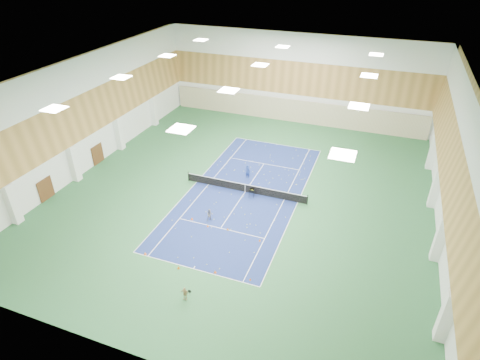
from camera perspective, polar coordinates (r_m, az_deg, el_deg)
name	(u,v)px	position (r m, az deg, el deg)	size (l,w,h in m)	color
ground	(245,192)	(40.89, 0.73, -1.72)	(40.00, 40.00, 0.00)	#296035
room_shell	(245,139)	(37.98, 0.78, 5.92)	(36.00, 40.00, 12.00)	white
wood_cladding	(246,119)	(37.18, 0.81, 8.71)	(36.00, 40.00, 8.00)	#B38342
ceiling_light_grid	(246,76)	(35.88, 0.85, 14.52)	(21.40, 25.40, 0.06)	white
court_surface	(245,192)	(40.88, 0.73, -1.71)	(10.97, 23.77, 0.01)	navy
tennis_balls_scatter	(245,192)	(40.86, 0.73, -1.66)	(10.57, 22.77, 0.07)	yellow
tennis_net	(245,187)	(40.59, 0.73, -1.07)	(12.80, 0.10, 1.10)	black
back_curtain	(293,111)	(57.21, 7.59, 9.73)	(35.40, 0.16, 3.20)	#C6B793
door_left_a	(46,189)	(43.66, -25.91, -1.19)	(0.08, 1.80, 2.20)	#593319
door_left_b	(98,154)	(48.59, -19.59, 3.49)	(0.08, 1.80, 2.20)	#593319
coach	(248,171)	(42.92, 1.09, 1.23)	(0.58, 0.38, 1.58)	navy
child_court	(210,215)	(36.70, -4.31, -4.96)	(0.58, 0.45, 1.19)	gray
child_apron	(185,293)	(29.79, -7.86, -15.69)	(0.65, 0.27, 1.11)	tan
ball_cart	(252,193)	(39.90, 1.67, -1.84)	(0.54, 0.54, 0.94)	black
cone_svc_a	(192,218)	(37.20, -6.85, -5.46)	(0.23, 0.23, 0.25)	#FF580D
cone_svc_b	(208,226)	(36.21, -4.61, -6.50)	(0.21, 0.21, 0.23)	orange
cone_svc_c	(228,229)	(35.75, -1.77, -6.98)	(0.19, 0.19, 0.21)	orange
cone_svc_d	(260,240)	(34.59, 2.84, -8.54)	(0.19, 0.19, 0.20)	#E65D0C
cone_base_a	(145,253)	(34.12, -13.35, -10.11)	(0.23, 0.23, 0.25)	#FC640D
cone_base_b	(178,267)	(32.39, -8.75, -12.18)	(0.23, 0.23, 0.25)	#D85A0B
cone_base_c	(215,272)	(31.75, -3.56, -12.87)	(0.23, 0.23, 0.25)	#FF660D
cone_base_d	(250,279)	(31.16, 1.47, -13.92)	(0.18, 0.18, 0.20)	#E0620B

